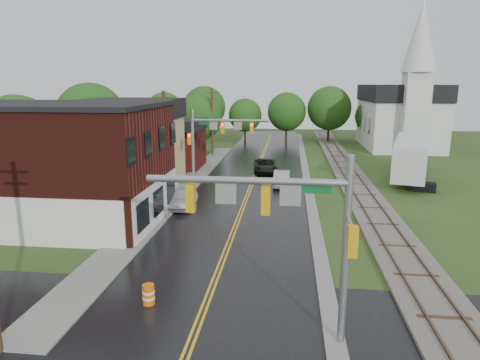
% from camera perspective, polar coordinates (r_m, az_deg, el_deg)
% --- Properties ---
extents(main_road, '(10.00, 90.00, 0.02)m').
position_cam_1_polar(main_road, '(43.88, 1.85, 0.15)').
color(main_road, black).
rests_on(main_road, ground).
extents(cross_road, '(60.00, 9.00, 0.02)m').
position_cam_1_polar(cross_road, '(17.87, -6.08, -19.69)').
color(cross_road, black).
rests_on(cross_road, ground).
extents(curb_right, '(0.80, 70.00, 0.12)m').
position_cam_1_polar(curb_right, '(48.67, 8.69, 1.26)').
color(curb_right, gray).
rests_on(curb_right, ground).
extents(sidewalk_left, '(2.40, 50.00, 0.12)m').
position_cam_1_polar(sidewalk_left, '(40.07, -7.62, -1.18)').
color(sidewalk_left, gray).
rests_on(sidewalk_left, ground).
extents(brick_building, '(14.30, 10.30, 8.30)m').
position_cam_1_polar(brick_building, '(32.42, -23.08, 2.11)').
color(brick_building, '#41140D').
rests_on(brick_building, ground).
extents(yellow_house, '(8.00, 7.00, 6.40)m').
position_cam_1_polar(yellow_house, '(41.80, -13.82, 3.61)').
color(yellow_house, tan).
rests_on(yellow_house, ground).
extents(darkred_building, '(7.00, 6.00, 4.40)m').
position_cam_1_polar(darkred_building, '(50.10, -9.15, 4.13)').
color(darkred_building, '#3F0F0C').
rests_on(darkred_building, ground).
extents(church, '(10.40, 18.40, 20.00)m').
position_cam_1_polar(church, '(68.55, 20.75, 8.81)').
color(church, silver).
rests_on(church, ground).
extents(railroad, '(3.20, 80.00, 0.30)m').
position_cam_1_polar(railroad, '(49.05, 14.07, 1.24)').
color(railroad, '#59544C').
rests_on(railroad, ground).
extents(traffic_signal_near, '(7.34, 0.30, 7.20)m').
position_cam_1_polar(traffic_signal_near, '(15.39, 6.24, -4.70)').
color(traffic_signal_near, gray).
rests_on(traffic_signal_near, ground).
extents(traffic_signal_far, '(7.34, 0.43, 7.20)m').
position_cam_1_polar(traffic_signal_far, '(40.55, -3.37, 6.22)').
color(traffic_signal_far, gray).
rests_on(traffic_signal_far, ground).
extents(utility_pole_b, '(1.80, 0.28, 9.00)m').
position_cam_1_polar(utility_pole_b, '(36.50, -9.90, 4.93)').
color(utility_pole_b, '#382616').
rests_on(utility_pole_b, ground).
extents(utility_pole_c, '(1.80, 0.28, 9.00)m').
position_cam_1_polar(utility_pole_c, '(57.82, -3.74, 7.91)').
color(utility_pole_c, '#382616').
rests_on(utility_pole_c, ground).
extents(tree_left_a, '(6.80, 6.80, 8.67)m').
position_cam_1_polar(tree_left_a, '(41.96, -27.40, 5.23)').
color(tree_left_a, black).
rests_on(tree_left_a, ground).
extents(tree_left_b, '(7.60, 7.60, 9.69)m').
position_cam_1_polar(tree_left_b, '(49.57, -19.12, 7.60)').
color(tree_left_b, black).
rests_on(tree_left_b, ground).
extents(tree_left_c, '(6.00, 6.00, 7.65)m').
position_cam_1_polar(tree_left_c, '(55.60, -11.72, 7.26)').
color(tree_left_c, black).
rests_on(tree_left_c, ground).
extents(tree_left_e, '(6.40, 6.40, 8.16)m').
position_cam_1_polar(tree_left_e, '(60.06, -5.36, 8.15)').
color(tree_left_e, black).
rests_on(tree_left_e, ground).
extents(suv_dark, '(2.90, 5.47, 1.46)m').
position_cam_1_polar(suv_dark, '(47.00, 3.38, 1.89)').
color(suv_dark, black).
rests_on(suv_dark, ground).
extents(sedan_silver, '(1.53, 4.36, 1.44)m').
position_cam_1_polar(sedan_silver, '(40.83, 5.56, 0.17)').
color(sedan_silver, '#9E9DA2').
rests_on(sedan_silver, ground).
extents(pickup_white, '(2.07, 4.73, 1.35)m').
position_cam_1_polar(pickup_white, '(34.34, -7.63, -2.37)').
color(pickup_white, silver).
rests_on(pickup_white, ground).
extents(semi_trailer, '(6.38, 13.57, 4.12)m').
position_cam_1_polar(semi_trailer, '(46.51, 21.76, 3.00)').
color(semi_trailer, black).
rests_on(semi_trailer, ground).
extents(construction_barrel, '(0.60, 0.60, 0.94)m').
position_cam_1_polar(construction_barrel, '(19.92, -12.09, -14.71)').
color(construction_barrel, '#F4620A').
rests_on(construction_barrel, ground).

